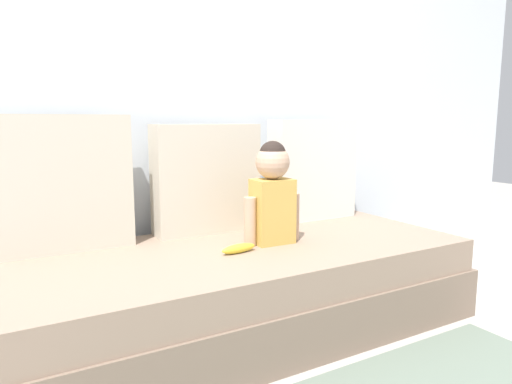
{
  "coord_description": "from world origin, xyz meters",
  "views": [
    {
      "loc": [
        -0.94,
        -1.8,
        0.97
      ],
      "look_at": [
        0.09,
        0.0,
        0.64
      ],
      "focal_mm": 32.25,
      "sensor_mm": 36.0,
      "label": 1
    }
  ],
  "objects_px": {
    "throw_pillow_right": "(313,170)",
    "throw_pillow_center": "(206,179)",
    "couch": "(239,289)",
    "banana": "(239,248)",
    "toddler": "(272,191)",
    "throw_pillow_left": "(65,183)"
  },
  "relations": [
    {
      "from": "throw_pillow_left",
      "to": "throw_pillow_right",
      "type": "distance_m",
      "value": 1.35
    },
    {
      "from": "throw_pillow_left",
      "to": "toddler",
      "type": "distance_m",
      "value": 0.93
    },
    {
      "from": "toddler",
      "to": "banana",
      "type": "distance_m",
      "value": 0.32
    },
    {
      "from": "throw_pillow_right",
      "to": "couch",
      "type": "bearing_deg",
      "value": -152.09
    },
    {
      "from": "throw_pillow_left",
      "to": "banana",
      "type": "relative_size",
      "value": 3.53
    },
    {
      "from": "throw_pillow_right",
      "to": "toddler",
      "type": "relative_size",
      "value": 1.2
    },
    {
      "from": "throw_pillow_right",
      "to": "banana",
      "type": "relative_size",
      "value": 3.4
    },
    {
      "from": "couch",
      "to": "throw_pillow_right",
      "type": "bearing_deg",
      "value": 27.91
    },
    {
      "from": "toddler",
      "to": "banana",
      "type": "bearing_deg",
      "value": -160.96
    },
    {
      "from": "toddler",
      "to": "banana",
      "type": "height_order",
      "value": "toddler"
    },
    {
      "from": "throw_pillow_left",
      "to": "toddler",
      "type": "xyz_separation_m",
      "value": [
        0.85,
        -0.36,
        -0.05
      ]
    },
    {
      "from": "throw_pillow_right",
      "to": "throw_pillow_center",
      "type": "bearing_deg",
      "value": 180.0
    },
    {
      "from": "throw_pillow_right",
      "to": "banana",
      "type": "bearing_deg",
      "value": -148.91
    },
    {
      "from": "throw_pillow_left",
      "to": "banana",
      "type": "distance_m",
      "value": 0.82
    },
    {
      "from": "couch",
      "to": "throw_pillow_center",
      "type": "bearing_deg",
      "value": 90.0
    },
    {
      "from": "throw_pillow_center",
      "to": "throw_pillow_right",
      "type": "distance_m",
      "value": 0.68
    },
    {
      "from": "couch",
      "to": "banana",
      "type": "distance_m",
      "value": 0.24
    },
    {
      "from": "throw_pillow_center",
      "to": "throw_pillow_left",
      "type": "bearing_deg",
      "value": 180.0
    },
    {
      "from": "throw_pillow_center",
      "to": "toddler",
      "type": "relative_size",
      "value": 1.15
    },
    {
      "from": "couch",
      "to": "banana",
      "type": "bearing_deg",
      "value": -119.19
    },
    {
      "from": "banana",
      "to": "toddler",
      "type": "bearing_deg",
      "value": 19.04
    },
    {
      "from": "toddler",
      "to": "throw_pillow_center",
      "type": "bearing_deg",
      "value": 116.36
    }
  ]
}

